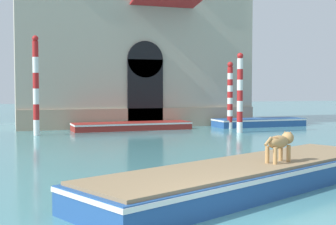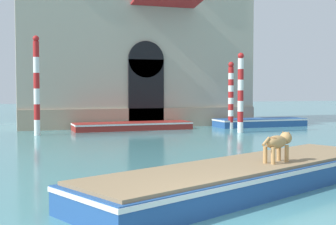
% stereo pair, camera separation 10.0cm
% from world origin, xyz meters
% --- Properties ---
extents(boat_foreground, '(8.07, 5.04, 0.56)m').
position_xyz_m(boat_foreground, '(1.18, 3.17, 0.30)').
color(boat_foreground, '#234C8C').
rests_on(boat_foreground, ground_plane).
extents(dog_on_deck, '(0.88, 0.53, 0.63)m').
position_xyz_m(dog_on_deck, '(1.81, 3.04, 0.97)').
color(dog_on_deck, tan).
rests_on(dog_on_deck, boat_foreground).
extents(boat_moored_near_palazzo, '(5.99, 1.71, 0.38)m').
position_xyz_m(boat_moored_near_palazzo, '(2.26, 17.40, 0.20)').
color(boat_moored_near_palazzo, maroon).
rests_on(boat_moored_near_palazzo, ground_plane).
extents(boat_moored_far, '(5.08, 1.69, 0.43)m').
position_xyz_m(boat_moored_far, '(9.40, 17.30, 0.23)').
color(boat_moored_far, '#234C8C').
rests_on(boat_moored_far, ground_plane).
extents(mooring_pole_0, '(0.29, 0.29, 3.74)m').
position_xyz_m(mooring_pole_0, '(6.72, 14.39, 1.89)').
color(mooring_pole_0, white).
rests_on(mooring_pole_0, ground_plane).
extents(mooring_pole_1, '(0.29, 0.29, 3.45)m').
position_xyz_m(mooring_pole_1, '(7.28, 16.58, 1.75)').
color(mooring_pole_1, white).
rests_on(mooring_pole_1, ground_plane).
extents(mooring_pole_2, '(0.27, 0.27, 4.40)m').
position_xyz_m(mooring_pole_2, '(-2.43, 15.99, 2.22)').
color(mooring_pole_2, white).
rests_on(mooring_pole_2, ground_plane).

